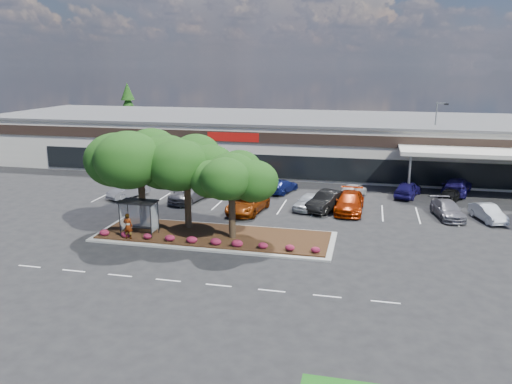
# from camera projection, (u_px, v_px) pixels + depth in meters

# --- Properties ---
(ground) EXTENTS (160.00, 160.00, 0.00)m
(ground) POSITION_uv_depth(u_px,v_px,m) (225.00, 259.00, 33.48)
(ground) COLOR black
(ground) RESTS_ON ground
(retail_store) EXTENTS (80.40, 25.20, 6.25)m
(retail_store) POSITION_uv_depth(u_px,v_px,m) (299.00, 140.00, 64.70)
(retail_store) COLOR beige
(retail_store) RESTS_ON ground
(landscape_island) EXTENTS (18.00, 6.00, 0.26)m
(landscape_island) POSITION_uv_depth(u_px,v_px,m) (214.00, 236.00, 37.66)
(landscape_island) COLOR gray
(landscape_island) RESTS_ON ground
(lane_markings) EXTENTS (33.12, 20.06, 0.01)m
(lane_markings) POSITION_uv_depth(u_px,v_px,m) (257.00, 215.00, 43.35)
(lane_markings) COLOR silver
(lane_markings) RESTS_ON ground
(shrub_row) EXTENTS (17.00, 0.80, 0.50)m
(shrub_row) POSITION_uv_depth(u_px,v_px,m) (205.00, 240.00, 35.58)
(shrub_row) COLOR maroon
(shrub_row) RESTS_ON landscape_island
(bus_shelter) EXTENTS (2.75, 1.55, 2.59)m
(bus_shelter) POSITION_uv_depth(u_px,v_px,m) (139.00, 208.00, 37.32)
(bus_shelter) COLOR black
(bus_shelter) RESTS_ON landscape_island
(island_tree_west) EXTENTS (7.20, 7.20, 7.89)m
(island_tree_west) POSITION_uv_depth(u_px,v_px,m) (141.00, 178.00, 38.43)
(island_tree_west) COLOR #14340B
(island_tree_west) RESTS_ON landscape_island
(island_tree_mid) EXTENTS (6.60, 6.60, 7.32)m
(island_tree_mid) POSITION_uv_depth(u_px,v_px,m) (187.00, 182.00, 38.40)
(island_tree_mid) COLOR #14340B
(island_tree_mid) RESTS_ON landscape_island
(island_tree_east) EXTENTS (5.80, 5.80, 6.50)m
(island_tree_east) POSITION_uv_depth(u_px,v_px,m) (232.00, 195.00, 36.21)
(island_tree_east) COLOR #14340B
(island_tree_east) RESTS_ON landscape_island
(conifer_north_west) EXTENTS (4.40, 4.40, 10.00)m
(conifer_north_west) POSITION_uv_depth(u_px,v_px,m) (129.00, 113.00, 82.19)
(conifer_north_west) COLOR #14340B
(conifer_north_west) RESTS_ON ground
(person_waiting) EXTENTS (0.70, 0.46, 1.93)m
(person_waiting) POSITION_uv_depth(u_px,v_px,m) (128.00, 226.00, 36.49)
(person_waiting) COLOR #594C47
(person_waiting) RESTS_ON landscape_island
(light_pole) EXTENTS (1.43, 0.50, 8.76)m
(light_pole) POSITION_uv_depth(u_px,v_px,m) (434.00, 147.00, 55.46)
(light_pole) COLOR gray
(light_pole) RESTS_ON ground
(car_0) EXTENTS (3.19, 4.56, 1.43)m
(car_0) POSITION_uv_depth(u_px,v_px,m) (128.00, 190.00, 49.02)
(car_0) COLOR slate
(car_0) RESTS_ON ground
(car_1) EXTENTS (1.71, 4.25, 1.45)m
(car_1) POSITION_uv_depth(u_px,v_px,m) (187.00, 187.00, 50.10)
(car_1) COLOR #57585E
(car_1) RESTS_ON ground
(car_2) EXTENTS (3.29, 5.87, 1.61)m
(car_2) POSITION_uv_depth(u_px,v_px,m) (190.00, 193.00, 47.77)
(car_2) COLOR #56545B
(car_2) RESTS_ON ground
(car_3) EXTENTS (3.30, 5.90, 1.56)m
(car_3) POSITION_uv_depth(u_px,v_px,m) (247.00, 204.00, 43.96)
(car_3) COLOR #6C2604
(car_3) RESTS_ON ground
(car_4) EXTENTS (2.75, 4.44, 1.41)m
(car_4) POSITION_uv_depth(u_px,v_px,m) (308.00, 202.00, 44.97)
(car_4) COLOR #B3B7BF
(car_4) RESTS_ON ground
(car_5) EXTENTS (3.75, 5.47, 1.71)m
(car_5) POSITION_uv_depth(u_px,v_px,m) (327.00, 201.00, 44.69)
(car_5) COLOR black
(car_5) RESTS_ON ground
(car_6) EXTENTS (2.56, 5.91, 1.70)m
(car_6) POSITION_uv_depth(u_px,v_px,m) (350.00, 202.00, 44.25)
(car_6) COLOR #8E2203
(car_6) RESTS_ON ground
(car_7) EXTENTS (2.83, 5.12, 1.40)m
(car_7) POSITION_uv_depth(u_px,v_px,m) (448.00, 210.00, 42.49)
(car_7) COLOR slate
(car_7) RESTS_ON ground
(car_8) EXTENTS (2.63, 4.36, 1.36)m
(car_8) POSITION_uv_depth(u_px,v_px,m) (488.00, 213.00, 41.65)
(car_8) COLOR silver
(car_8) RESTS_ON ground
(car_9) EXTENTS (3.80, 5.74, 1.55)m
(car_9) POSITION_uv_depth(u_px,v_px,m) (156.00, 171.00, 57.41)
(car_9) COLOR #BDBDBD
(car_9) RESTS_ON ground
(car_10) EXTENTS (3.22, 5.19, 1.61)m
(car_10) POSITION_uv_depth(u_px,v_px,m) (216.00, 184.00, 51.26)
(car_10) COLOR navy
(car_10) RESTS_ON ground
(car_11) EXTENTS (2.29, 4.54, 1.43)m
(car_11) POSITION_uv_depth(u_px,v_px,m) (263.00, 180.00, 53.17)
(car_11) COLOR maroon
(car_11) RESTS_ON ground
(car_13) EXTENTS (3.09, 4.90, 1.32)m
(car_13) POSITION_uv_depth(u_px,v_px,m) (282.00, 186.00, 50.96)
(car_13) COLOR navy
(car_13) RESTS_ON ground
(car_14) EXTENTS (3.01, 4.27, 1.35)m
(car_14) POSITION_uv_depth(u_px,v_px,m) (353.00, 190.00, 49.15)
(car_14) COLOR silver
(car_14) RESTS_ON ground
(car_15) EXTENTS (3.16, 4.98, 1.58)m
(car_15) POSITION_uv_depth(u_px,v_px,m) (408.00, 189.00, 49.17)
(car_15) COLOR navy
(car_15) RESTS_ON ground
(car_16) EXTENTS (3.89, 6.15, 1.66)m
(car_16) POSITION_uv_depth(u_px,v_px,m) (457.00, 186.00, 50.16)
(car_16) COLOR navy
(car_16) RESTS_ON ground
(car_17) EXTENTS (3.04, 4.23, 1.34)m
(car_17) POSITION_uv_depth(u_px,v_px,m) (451.00, 195.00, 47.51)
(car_17) COLOR black
(car_17) RESTS_ON ground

